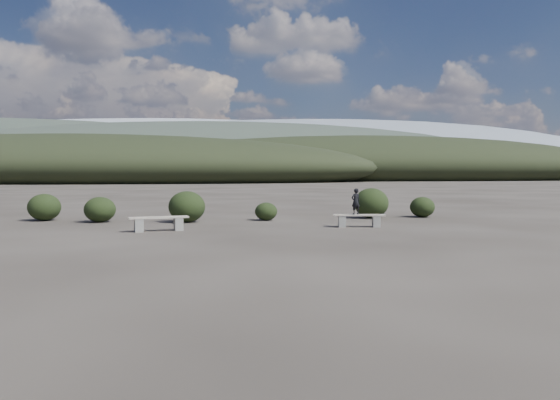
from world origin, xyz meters
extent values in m
plane|color=#292520|center=(0.00, 0.00, 0.00)|extent=(1200.00, 1200.00, 0.00)
cube|color=gray|center=(-4.15, 5.19, 0.21)|extent=(0.35, 0.43, 0.43)
cube|color=gray|center=(-2.91, 5.50, 0.21)|extent=(0.35, 0.43, 0.43)
cube|color=gray|center=(-3.53, 5.34, 0.45)|extent=(1.96, 0.85, 0.05)
cube|color=gray|center=(2.75, 5.91, 0.20)|extent=(0.30, 0.38, 0.40)
cube|color=gray|center=(3.95, 5.75, 0.20)|extent=(0.30, 0.38, 0.40)
cube|color=gray|center=(3.35, 5.83, 0.43)|extent=(1.84, 0.61, 0.05)
imported|color=black|center=(3.22, 5.84, 0.91)|extent=(0.39, 0.32, 0.92)
ellipsoid|color=black|center=(-6.11, 8.88, 0.49)|extent=(1.20, 1.20, 0.98)
ellipsoid|color=black|center=(-2.77, 8.44, 0.60)|extent=(1.41, 1.41, 1.21)
ellipsoid|color=black|center=(0.35, 8.88, 0.36)|extent=(0.90, 0.90, 0.72)
ellipsoid|color=black|center=(4.85, 9.42, 0.63)|extent=(1.45, 1.45, 1.27)
ellipsoid|color=black|center=(7.15, 9.59, 0.44)|extent=(1.05, 1.05, 0.88)
ellipsoid|color=black|center=(-8.44, 9.82, 0.54)|extent=(1.27, 1.27, 1.07)
ellipsoid|color=black|center=(-25.00, 90.00, 2.70)|extent=(110.00, 40.00, 12.00)
ellipsoid|color=black|center=(35.00, 110.00, 3.15)|extent=(120.00, 44.00, 14.00)
ellipsoid|color=#2A332A|center=(0.00, 160.00, 5.40)|extent=(190.00, 64.00, 24.00)
ellipsoid|color=slate|center=(70.00, 300.00, 9.90)|extent=(340.00, 110.00, 44.00)
ellipsoid|color=#9299A5|center=(-30.00, 400.00, 12.60)|extent=(460.00, 140.00, 56.00)
camera|label=1|loc=(-1.75, -12.82, 1.96)|focal=35.00mm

